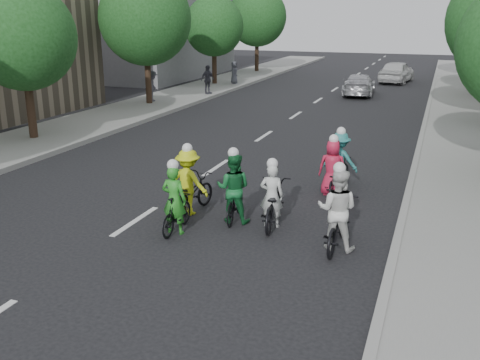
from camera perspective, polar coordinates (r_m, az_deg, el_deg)
The scene contains 22 objects.
ground at distance 13.19m, azimuth -11.12°, elevation -4.33°, with size 120.00×120.00×0.00m, color black.
sidewalk_left at distance 25.50m, azimuth -14.86°, elevation 6.10°, with size 4.00×80.00×0.15m, color gray.
curb_left at distance 24.43m, azimuth -11.10°, elevation 5.92°, with size 0.18×80.00×0.18m, color #999993.
sidewalk_right at distance 20.95m, azimuth 23.89°, elevation 2.81°, with size 4.00×80.00×0.15m, color gray.
curb_right at distance 20.91m, azimuth 18.57°, elevation 3.42°, with size 0.18×80.00×0.18m, color #999993.
bldg_sw at distance 44.53m, azimuth -10.30°, elevation 16.07°, with size 10.00×14.00×8.00m, color slate.
tree_l_2 at distance 22.08m, azimuth -22.21°, elevation 13.96°, with size 4.00×4.00×5.97m.
tree_l_3 at distance 29.37m, azimuth -10.09°, elevation 16.55°, with size 4.80×4.80×6.93m.
tree_l_4 at distance 37.42m, azimuth -2.81°, elevation 16.06°, with size 4.00×4.00×5.97m.
tree_l_5 at distance 45.82m, azimuth 1.84°, elevation 17.00°, with size 4.80×4.80×6.93m.
cyclist_0 at distance 15.51m, azimuth 10.57°, elevation 1.69°, with size 1.14×1.54×1.78m.
cyclist_1 at distance 12.74m, azimuth -0.64°, elevation -1.44°, with size 0.90×1.60×1.84m.
cyclist_2 at distance 14.90m, azimuth 9.83°, elevation 0.68°, with size 0.81×1.60×1.70m.
cyclist_3 at distance 13.31m, azimuth -5.42°, elevation -0.85°, with size 1.17×1.93×1.81m.
cyclist_4 at distance 12.22m, azimuth -6.88°, elevation -2.89°, with size 0.59×1.48×1.74m.
cyclist_5 at distance 11.50m, azimuth 10.32°, elevation -3.97°, with size 0.86×1.94×1.91m.
cyclist_6 at distance 12.56m, azimuth 3.50°, elevation -2.38°, with size 0.95×2.03×1.66m.
follow_car_lead at distance 33.90m, azimuth 12.58°, elevation 9.90°, with size 1.79×4.39×1.27m, color #B9B9BE.
follow_car_trail at distance 40.87m, azimuth 16.38°, elevation 11.04°, with size 1.85×4.59×1.56m, color silver.
spectator_0 at distance 30.21m, azimuth -9.30°, elevation 9.86°, with size 1.07×0.61×1.65m, color #474651.
spectator_1 at distance 32.61m, azimuth -3.49°, elevation 10.64°, with size 1.00×0.42×1.71m, color #44444F.
spectator_2 at distance 37.47m, azimuth -0.63°, elevation 11.40°, with size 0.74×0.48×1.51m, color #4D4F5A.
Camera 1 is at (6.61, -10.36, 4.81)m, focal length 40.00 mm.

